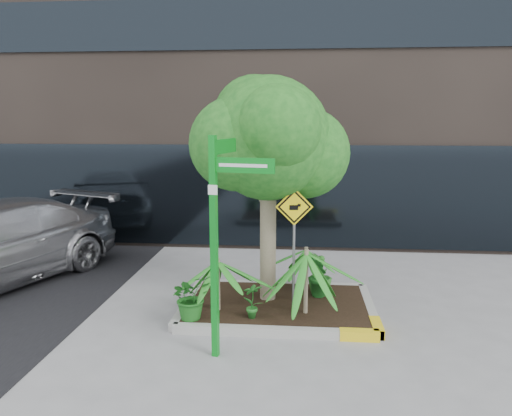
{
  "coord_description": "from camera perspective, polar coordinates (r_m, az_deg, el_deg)",
  "views": [
    {
      "loc": [
        0.57,
        -8.06,
        3.31
      ],
      "look_at": [
        -0.18,
        0.2,
        1.85
      ],
      "focal_mm": 35.0,
      "sensor_mm": 36.0,
      "label": 1
    }
  ],
  "objects": [
    {
      "name": "ground",
      "position": [
        8.73,
        1.05,
        -12.27
      ],
      "size": [
        80.0,
        80.0,
        0.0
      ],
      "primitive_type": "plane",
      "color": "gray",
      "rests_on": "ground"
    },
    {
      "name": "planter",
      "position": [
        8.94,
        2.69,
        -11.04
      ],
      "size": [
        3.35,
        2.36,
        0.15
      ],
      "color": "#9E9E99",
      "rests_on": "ground"
    },
    {
      "name": "tree",
      "position": [
        8.58,
        1.42,
        7.93
      ],
      "size": [
        2.74,
        2.43,
        4.11
      ],
      "color": "gray",
      "rests_on": "ground"
    },
    {
      "name": "palm_front",
      "position": [
        8.2,
        5.79,
        -5.2
      ],
      "size": [
        1.22,
        1.22,
        1.36
      ],
      "color": "gray",
      "rests_on": "ground"
    },
    {
      "name": "palm_left",
      "position": [
        8.36,
        -4.4,
        -6.13
      ],
      "size": [
        1.01,
        1.01,
        1.12
      ],
      "color": "gray",
      "rests_on": "ground"
    },
    {
      "name": "palm_back",
      "position": [
        9.58,
        5.77,
        -4.78
      ],
      "size": [
        0.87,
        0.87,
        0.97
      ],
      "color": "gray",
      "rests_on": "ground"
    },
    {
      "name": "shrub_a",
      "position": [
        8.19,
        -7.39,
        -9.99
      ],
      "size": [
        0.94,
        0.94,
        0.74
      ],
      "primitive_type": "imported",
      "rotation": [
        0.0,
        0.0,
        0.73
      ],
      "color": "#1A5E1B",
      "rests_on": "planter"
    },
    {
      "name": "shrub_b",
      "position": [
        9.27,
        7.34,
        -7.47
      ],
      "size": [
        0.48,
        0.48,
        0.78
      ],
      "primitive_type": "imported",
      "rotation": [
        0.0,
        0.0,
        1.69
      ],
      "color": "#23651E",
      "rests_on": "planter"
    },
    {
      "name": "shrub_c",
      "position": [
        8.17,
        -0.4,
        -10.49
      ],
      "size": [
        0.41,
        0.41,
        0.6
      ],
      "primitive_type": "imported",
      "rotation": [
        0.0,
        0.0,
        3.55
      ],
      "color": "#216C22",
      "rests_on": "planter"
    },
    {
      "name": "shrub_d",
      "position": [
        9.12,
        7.23,
        -7.81
      ],
      "size": [
        0.49,
        0.49,
        0.76
      ],
      "primitive_type": "imported",
      "rotation": [
        0.0,
        0.0,
        4.89
      ],
      "color": "#18551C",
      "rests_on": "planter"
    },
    {
      "name": "street_sign_post",
      "position": [
        6.84,
        -4.19,
        -1.69
      ],
      "size": [
        0.91,
        1.04,
        3.12
      ],
      "rotation": [
        0.0,
        0.0,
        -0.22
      ],
      "color": "#0C861E",
      "rests_on": "ground"
    },
    {
      "name": "cattle_sign",
      "position": [
        8.39,
        4.38,
        -2.21
      ],
      "size": [
        0.63,
        0.09,
        2.05
      ],
      "rotation": [
        0.0,
        0.0,
        0.11
      ],
      "color": "slate",
      "rests_on": "ground"
    }
  ]
}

